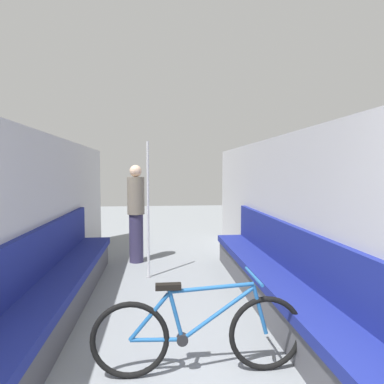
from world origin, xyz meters
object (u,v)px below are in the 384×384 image
(bench_seat_row_left, at_px, (49,299))
(grab_pole_near, at_px, (148,212))
(bicycle, at_px, (199,333))
(passenger_standing, at_px, (136,212))
(bench_seat_row_right, at_px, (283,290))

(bench_seat_row_left, relative_size, grab_pole_near, 2.41)
(bench_seat_row_left, height_order, grab_pole_near, grab_pole_near)
(bench_seat_row_left, distance_m, bicycle, 1.71)
(passenger_standing, bearing_deg, bicycle, 102.89)
(bench_seat_row_left, xyz_separation_m, bicycle, (1.43, -0.94, 0.02))
(bench_seat_row_right, bearing_deg, passenger_standing, 124.69)
(bench_seat_row_left, relative_size, bench_seat_row_right, 1.00)
(bench_seat_row_left, relative_size, passenger_standing, 2.88)
(grab_pole_near, distance_m, passenger_standing, 0.94)
(bicycle, distance_m, passenger_standing, 3.55)
(bench_seat_row_right, bearing_deg, grab_pole_near, 133.16)
(bench_seat_row_left, height_order, bicycle, bench_seat_row_left)
(bicycle, xyz_separation_m, grab_pole_near, (-0.46, 2.53, 0.66))
(bicycle, height_order, passenger_standing, passenger_standing)
(grab_pole_near, bearing_deg, bicycle, -79.74)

